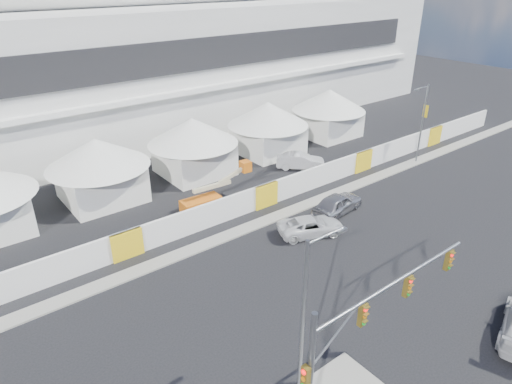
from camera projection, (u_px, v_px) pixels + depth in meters
ground at (350, 340)px, 24.03m from camera, size 160.00×160.00×0.00m
far_curb at (391, 171)px, 43.90m from camera, size 80.00×1.20×0.12m
stadium at (141, 45)px, 54.07m from camera, size 80.00×24.80×21.98m
tent_row at (149, 152)px, 39.91m from camera, size 53.40×8.40×5.40m
hoarding_fence at (265, 195)px, 37.17m from camera, size 70.00×0.25×2.00m
scaffold_tower at (376, 50)px, 72.29m from camera, size 4.40×4.40×12.00m
sedan_silver at (338, 203)px, 36.22m from camera, size 2.62×5.11×1.66m
pickup_curb at (311, 226)px, 33.36m from camera, size 3.93×5.35×1.35m
lot_car_a at (300, 161)px, 44.40m from camera, size 4.33×4.54×1.54m
traffic_mast at (349, 350)px, 17.99m from camera, size 9.71×0.67×6.92m
streetlight_median at (307, 309)px, 19.02m from camera, size 2.25×0.23×8.13m
streetlight_curb at (422, 119)px, 44.03m from camera, size 2.34×0.53×7.88m
boom_lift at (207, 198)px, 37.00m from camera, size 6.41×1.64×3.24m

